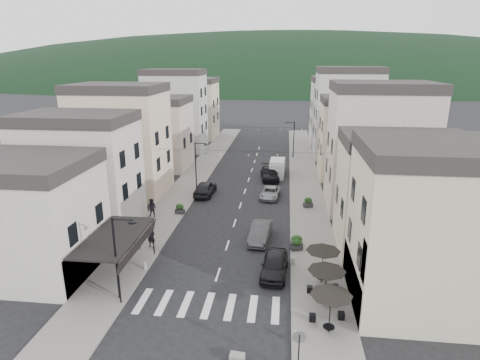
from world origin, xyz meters
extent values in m
plane|color=black|center=(0.00, 0.00, 0.00)|extent=(700.00, 700.00, 0.00)
cube|color=slate|center=(-7.50, 32.00, 0.06)|extent=(4.00, 76.00, 0.12)
cube|color=slate|center=(7.50, 32.00, 0.06)|extent=(4.00, 76.00, 0.12)
ellipsoid|color=black|center=(0.00, 300.00, 0.00)|extent=(640.00, 360.00, 70.00)
cube|color=#B8B1A8|center=(-15.50, 5.00, 4.00)|extent=(12.00, 8.00, 8.00)
cube|color=beige|center=(14.50, 4.00, 5.00)|extent=(10.00, 8.00, 10.00)
cube|color=black|center=(-7.50, 5.00, 3.20)|extent=(3.60, 7.50, 0.15)
cube|color=black|center=(-5.70, 5.00, 2.70)|extent=(0.34, 7.50, 0.99)
cylinder|color=black|center=(-5.80, 1.50, 1.60)|extent=(0.10, 0.10, 3.20)
cylinder|color=black|center=(-5.80, 8.50, 1.60)|extent=(0.10, 0.10, 3.20)
cube|color=#B8B1A8|center=(-14.50, 14.00, 5.00)|extent=(10.00, 7.00, 10.00)
cube|color=#262323|center=(-14.50, 14.00, 10.50)|extent=(10.20, 7.14, 1.00)
cube|color=#C9B097|center=(-14.50, 24.00, 6.00)|extent=(10.00, 8.00, 12.00)
cube|color=#262323|center=(-14.50, 24.00, 12.50)|extent=(10.20, 8.16, 1.00)
cube|color=#B4A292|center=(-14.50, 36.00, 4.75)|extent=(10.00, 8.00, 9.50)
cube|color=#262323|center=(-14.50, 36.00, 10.00)|extent=(10.20, 8.16, 1.00)
cube|color=#989894|center=(-14.50, 48.00, 6.50)|extent=(10.00, 7.00, 13.00)
cube|color=#262323|center=(-14.50, 48.00, 13.50)|extent=(10.20, 7.14, 1.00)
cube|color=beige|center=(-14.50, 60.00, 5.50)|extent=(10.00, 9.00, 11.00)
cube|color=#262323|center=(-14.50, 60.00, 11.50)|extent=(10.20, 9.18, 1.00)
cube|color=beige|center=(14.50, 12.00, 4.50)|extent=(10.00, 7.00, 9.00)
cube|color=#262323|center=(14.50, 12.00, 9.50)|extent=(10.20, 7.14, 1.00)
cube|color=#B4A292|center=(14.50, 22.00, 6.25)|extent=(10.00, 8.00, 12.50)
cube|color=#262323|center=(14.50, 22.00, 13.00)|extent=(10.20, 8.16, 1.00)
cube|color=#C9B097|center=(14.50, 34.00, 5.00)|extent=(10.00, 7.00, 10.00)
cube|color=#262323|center=(14.50, 34.00, 10.50)|extent=(10.20, 7.14, 1.00)
cube|color=#989894|center=(14.50, 46.00, 6.75)|extent=(10.00, 8.00, 13.50)
cube|color=#262323|center=(14.50, 46.00, 14.00)|extent=(10.20, 8.16, 1.00)
cube|color=#B8B1A8|center=(14.50, 58.00, 5.75)|extent=(10.00, 9.00, 11.50)
cube|color=#262323|center=(14.50, 58.00, 12.00)|extent=(10.20, 9.18, 1.00)
cylinder|color=black|center=(7.70, 0.00, 1.27)|extent=(0.06, 0.06, 2.30)
cone|color=black|center=(7.70, 0.00, 2.37)|extent=(2.50, 2.50, 0.55)
cylinder|color=black|center=(7.70, 0.00, 0.49)|extent=(0.70, 0.70, 0.04)
cylinder|color=black|center=(7.70, 2.80, 1.27)|extent=(0.06, 0.06, 2.30)
cone|color=black|center=(7.70, 2.80, 2.37)|extent=(2.50, 2.50, 0.55)
cylinder|color=black|center=(7.70, 2.80, 0.49)|extent=(0.70, 0.70, 0.04)
cylinder|color=black|center=(7.70, 5.60, 1.27)|extent=(0.06, 0.06, 2.30)
cone|color=black|center=(7.70, 5.60, 2.37)|extent=(2.50, 2.50, 0.55)
cylinder|color=black|center=(7.70, 5.60, 0.49)|extent=(0.70, 0.70, 0.04)
cylinder|color=black|center=(-6.10, 2.00, 3.00)|extent=(0.14, 0.14, 6.00)
cylinder|color=black|center=(-5.40, 2.00, 5.90)|extent=(1.40, 0.10, 0.10)
cylinder|color=black|center=(-4.75, 2.00, 5.75)|extent=(0.56, 0.56, 0.08)
cylinder|color=black|center=(-6.10, 26.00, 3.00)|extent=(0.14, 0.14, 6.00)
cylinder|color=black|center=(-5.40, 26.00, 5.90)|extent=(1.40, 0.10, 0.10)
cylinder|color=black|center=(-4.75, 26.00, 5.75)|extent=(0.56, 0.56, 0.08)
cylinder|color=black|center=(6.10, 44.00, 3.00)|extent=(0.14, 0.14, 6.00)
cylinder|color=black|center=(5.40, 44.00, 5.90)|extent=(1.40, 0.10, 0.10)
cylinder|color=black|center=(4.75, 44.00, 5.75)|extent=(0.56, 0.56, 0.08)
cylinder|color=black|center=(5.80, -3.50, 1.25)|extent=(0.07, 0.07, 2.50)
cylinder|color=slate|center=(5.80, -3.50, 2.35)|extent=(0.70, 0.04, 0.70)
cylinder|color=gray|center=(-5.70, 6.00, 0.42)|extent=(0.26, 0.26, 0.60)
cylinder|color=gray|center=(-5.70, 9.00, 0.42)|extent=(0.26, 0.26, 0.60)
cylinder|color=gray|center=(5.70, 8.00, 0.42)|extent=(0.26, 0.26, 0.60)
cylinder|color=gray|center=(5.70, -1.00, 0.42)|extent=(0.26, 0.26, 0.60)
cylinder|color=black|center=(0.00, 22.00, 6.00)|extent=(19.00, 0.02, 0.02)
cone|color=beige|center=(-8.71, 22.00, 5.81)|extent=(0.28, 0.28, 0.24)
cone|color=navy|center=(-7.12, 22.00, 5.73)|extent=(0.28, 0.28, 0.24)
cone|color=beige|center=(-5.54, 22.00, 5.65)|extent=(0.28, 0.28, 0.24)
cone|color=navy|center=(-3.96, 22.00, 5.58)|extent=(0.28, 0.28, 0.24)
cone|color=beige|center=(-2.38, 22.00, 5.54)|extent=(0.28, 0.28, 0.24)
cone|color=navy|center=(-0.79, 22.00, 5.51)|extent=(0.28, 0.28, 0.24)
cone|color=beige|center=(0.79, 22.00, 5.51)|extent=(0.28, 0.28, 0.24)
cone|color=navy|center=(2.38, 22.00, 5.54)|extent=(0.28, 0.28, 0.24)
cone|color=beige|center=(3.96, 22.00, 5.58)|extent=(0.28, 0.28, 0.24)
cone|color=navy|center=(5.54, 22.00, 5.65)|extent=(0.28, 0.28, 0.24)
cone|color=beige|center=(7.12, 22.00, 5.73)|extent=(0.28, 0.28, 0.24)
cone|color=navy|center=(8.71, 22.00, 5.81)|extent=(0.28, 0.28, 0.24)
cylinder|color=black|center=(0.00, 38.00, 6.00)|extent=(19.00, 0.02, 0.02)
cone|color=beige|center=(-8.71, 38.00, 5.81)|extent=(0.28, 0.28, 0.24)
cone|color=navy|center=(-7.12, 38.00, 5.73)|extent=(0.28, 0.28, 0.24)
cone|color=beige|center=(-5.54, 38.00, 5.65)|extent=(0.28, 0.28, 0.24)
cone|color=navy|center=(-3.96, 38.00, 5.58)|extent=(0.28, 0.28, 0.24)
cone|color=beige|center=(-2.38, 38.00, 5.54)|extent=(0.28, 0.28, 0.24)
cone|color=navy|center=(-0.79, 38.00, 5.51)|extent=(0.28, 0.28, 0.24)
cone|color=beige|center=(0.79, 38.00, 5.51)|extent=(0.28, 0.28, 0.24)
cone|color=navy|center=(2.38, 38.00, 5.54)|extent=(0.28, 0.28, 0.24)
cone|color=beige|center=(3.96, 38.00, 5.58)|extent=(0.28, 0.28, 0.24)
cone|color=navy|center=(5.54, 38.00, 5.65)|extent=(0.28, 0.28, 0.24)
cone|color=beige|center=(7.12, 38.00, 5.73)|extent=(0.28, 0.28, 0.24)
cone|color=navy|center=(8.71, 38.00, 5.81)|extent=(0.28, 0.28, 0.24)
imported|color=black|center=(4.25, 6.55, 0.80)|extent=(2.21, 4.81, 1.60)
imported|color=#38373A|center=(2.80, 12.34, 0.77)|extent=(2.07, 4.82, 1.55)
imported|color=gray|center=(3.22, 24.07, 0.62)|extent=(2.57, 4.68, 1.24)
imported|color=black|center=(2.80, 31.47, 0.81)|extent=(2.97, 5.84, 1.62)
imported|color=black|center=(-4.60, 24.16, 0.85)|extent=(2.25, 5.11, 1.71)
cube|color=silver|center=(3.77, 33.60, 1.04)|extent=(2.13, 5.04, 2.07)
cube|color=silver|center=(3.75, 32.97, 2.13)|extent=(2.02, 3.38, 0.52)
cylinder|color=black|center=(2.88, 31.76, 0.36)|extent=(0.28, 0.73, 0.73)
cylinder|color=black|center=(4.54, 31.70, 0.36)|extent=(0.28, 0.73, 0.73)
cylinder|color=black|center=(3.00, 35.49, 0.36)|extent=(0.28, 0.73, 0.73)
cylinder|color=black|center=(4.65, 35.44, 0.36)|extent=(0.28, 0.73, 0.73)
imported|color=black|center=(-6.40, 9.71, 1.08)|extent=(0.73, 0.50, 1.91)
imported|color=black|center=(-8.53, 16.33, 1.11)|extent=(1.03, 0.84, 1.98)
cube|color=gray|center=(2.57, -2.95, 0.25)|extent=(0.85, 0.58, 0.50)
cube|color=#2E2E31|center=(-7.81, 9.30, 0.38)|extent=(1.12, 0.74, 0.52)
ellipsoid|color=black|center=(-7.81, 9.30, 0.95)|extent=(0.91, 0.58, 0.66)
cube|color=#29292B|center=(-6.00, 17.58, 0.36)|extent=(1.05, 0.71, 0.48)
ellipsoid|color=black|center=(-6.00, 17.58, 0.89)|extent=(0.85, 0.54, 0.62)
cube|color=#2D2E30|center=(6.00, 10.88, 0.39)|extent=(1.12, 0.67, 0.54)
ellipsoid|color=black|center=(6.00, 10.88, 0.98)|extent=(0.95, 0.60, 0.69)
cube|color=#292A2C|center=(6.00, 10.53, 0.34)|extent=(0.98, 0.72, 0.44)
ellipsoid|color=black|center=(6.00, 10.53, 0.83)|extent=(0.78, 0.49, 0.56)
cube|color=#292A2C|center=(7.45, 21.04, 0.37)|extent=(1.13, 0.86, 0.50)
ellipsoid|color=black|center=(7.45, 21.04, 0.92)|extent=(0.88, 0.56, 0.64)
camera|label=1|loc=(4.77, -20.66, 15.76)|focal=30.00mm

